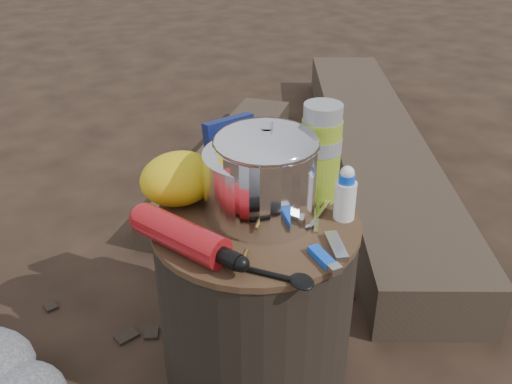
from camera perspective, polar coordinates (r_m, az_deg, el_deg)
name	(u,v)px	position (r m, az deg, el deg)	size (l,w,h in m)	color
ground	(256,359)	(1.47, 0.00, -16.53)	(60.00, 60.00, 0.00)	black
stump	(256,295)	(1.33, 0.00, -10.39)	(0.44, 0.44, 0.41)	black
log_main	(373,148)	(2.34, 11.75, 4.35)	(0.34, 1.99, 0.17)	#352A20
log_small	(227,162)	(2.26, -2.95, 3.08)	(0.22, 1.19, 0.10)	#352A20
foil_windscreen	(259,183)	(1.20, 0.26, 0.89)	(0.23, 0.23, 0.14)	silver
camping_pot	(266,174)	(1.16, 1.03, 1.86)	(0.21, 0.21, 0.21)	silver
fuel_bottle	(181,236)	(1.11, -7.56, -4.40)	(0.07, 0.27, 0.07)	#AC161C
thermos	(321,153)	(1.25, 6.54, 3.93)	(0.09, 0.09, 0.22)	#8BA924
travel_mug	(286,158)	(1.33, 3.07, 3.46)	(0.08, 0.08, 0.13)	black
stuff_sack	(179,179)	(1.26, -7.82, 1.35)	(0.17, 0.14, 0.12)	gold
food_pouch	(231,151)	(1.32, -2.52, 4.15)	(0.12, 0.03, 0.16)	#0E164B
lighter	(322,257)	(1.09, 6.68, -6.51)	(0.02, 0.09, 0.02)	blue
multitool	(336,246)	(1.13, 8.09, -5.45)	(0.03, 0.09, 0.01)	silver
pot_grabber	(317,216)	(1.22, 6.18, -2.47)	(0.03, 0.12, 0.01)	silver
spork	(262,272)	(1.05, 0.64, -8.08)	(0.03, 0.16, 0.01)	black
squeeze_bottle	(345,196)	(1.20, 9.01, -0.37)	(0.05, 0.05, 0.11)	silver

